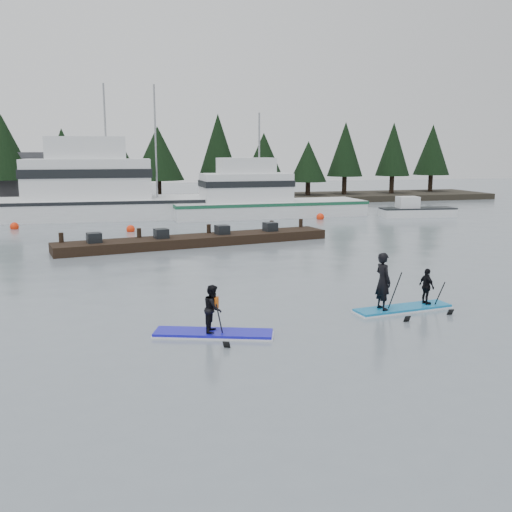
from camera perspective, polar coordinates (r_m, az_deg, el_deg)
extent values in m
plane|color=slate|center=(16.62, 5.31, -7.37)|extent=(160.00, 160.00, 0.00)
cube|color=#2D281E|center=(57.31, -9.22, 5.51)|extent=(70.00, 8.00, 0.60)
cube|color=#4C4C51|center=(59.52, -23.12, 7.12)|extent=(18.00, 6.00, 5.00)
cube|color=white|center=(45.80, -13.16, 3.97)|extent=(20.88, 6.44, 2.76)
cube|color=white|center=(45.67, -16.45, 7.42)|extent=(9.45, 4.45, 2.99)
cylinder|color=gray|center=(45.56, -14.78, 11.01)|extent=(0.14, 0.14, 8.58)
cube|color=white|center=(45.56, 1.24, 4.17)|extent=(15.38, 4.76, 2.18)
cube|color=white|center=(44.86, -1.00, 6.87)|extent=(6.95, 3.32, 2.18)
cylinder|color=gray|center=(45.07, 0.32, 9.82)|extent=(0.14, 0.14, 6.80)
cube|color=white|center=(46.95, 15.86, 4.24)|extent=(5.96, 2.34, 0.68)
cube|color=black|center=(31.45, -5.92, 1.56)|extent=(15.34, 4.79, 0.51)
sphere|color=#F62F0C|center=(37.46, -12.42, 2.40)|extent=(0.55, 0.55, 0.55)
sphere|color=#F62F0C|center=(43.60, 6.43, 3.68)|extent=(0.59, 0.59, 0.59)
sphere|color=#F62F0C|center=(41.08, -23.00, 2.51)|extent=(0.57, 0.57, 0.57)
cube|color=#1714C2|center=(16.09, -4.28, -7.73)|extent=(3.37, 1.83, 0.12)
imported|color=black|center=(15.88, -4.32, -5.24)|extent=(0.69, 0.77, 1.33)
cube|color=orange|center=(15.83, -4.33, -4.68)|extent=(0.35, 0.29, 0.32)
cylinder|color=black|center=(15.76, -3.51, -7.08)|extent=(0.44, 0.82, 1.52)
cube|color=#1274AE|center=(19.12, 14.47, -5.10)|extent=(3.37, 1.16, 0.12)
imported|color=black|center=(18.43, 12.58, -2.47)|extent=(0.51, 0.71, 1.83)
cylinder|color=black|center=(18.50, 13.56, -3.85)|extent=(0.06, 1.00, 1.69)
imported|color=black|center=(19.49, 16.70, -2.93)|extent=(0.37, 0.73, 1.19)
cylinder|color=black|center=(19.59, 17.61, -4.31)|extent=(0.05, 0.87, 1.47)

